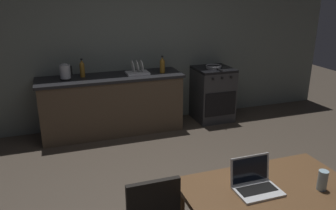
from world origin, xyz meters
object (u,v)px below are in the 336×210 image
laptop (255,184)px  dish_rack (137,71)px  frying_pan (214,67)px  drinking_glass (323,180)px  bottle_b (82,68)px  electric_kettle (65,72)px  dining_table (271,198)px  bottle (162,65)px  stove_oven (212,94)px

laptop → dish_rack: size_ratio=0.94×
frying_pan → drinking_glass: size_ratio=2.90×
bottle_b → electric_kettle: bearing=-161.9°
frying_pan → dining_table: bearing=-109.1°
bottle → dish_rack: bottle is taller
laptop → drinking_glass: (0.45, -0.15, 0.03)m
dining_table → bottle: (0.19, 3.12, 0.35)m
dining_table → electric_kettle: electric_kettle is taller
dining_table → bottle: size_ratio=4.79×
frying_pan → bottle_b: bearing=177.0°
frying_pan → stove_oven: bearing=66.4°
bottle → electric_kettle: bearing=178.0°
dining_table → frying_pan: frying_pan is taller
dining_table → bottle: bottle is taller
bottle → bottle_b: size_ratio=0.97×
dining_table → frying_pan: bearing=70.9°
dish_rack → stove_oven: bearing=-0.1°
laptop → frying_pan: size_ratio=0.74×
dish_rack → bottle_b: bottle_b is taller
electric_kettle → bottle: bearing=-2.0°
stove_oven → bottle_b: size_ratio=3.28×
drinking_glass → dish_rack: (-0.53, 3.29, 0.12)m
electric_kettle → bottle_b: 0.26m
frying_pan → bottle_b: bottle_b is taller
laptop → bottle: bearing=72.3°
bottle → drinking_glass: 3.25m
stove_oven → bottle: bottle is taller
electric_kettle → drinking_glass: (1.58, -3.29, -0.18)m
bottle → drinking_glass: size_ratio=1.76×
stove_oven → bottle: (-0.90, -0.05, 0.57)m
electric_kettle → dish_rack: 1.05m
bottle → stove_oven: bearing=3.0°
laptop → frying_pan: (1.20, 3.11, 0.12)m
laptop → bottle_b: size_ratio=1.18×
dining_table → laptop: 0.17m
laptop → electric_kettle: bearing=97.8°
electric_kettle → dish_rack: (1.05, 0.00, -0.06)m
stove_oven → electric_kettle: bearing=179.9°
dining_table → laptop: size_ratio=3.94×
drinking_glass → bottle: bearing=92.6°
stove_oven → frying_pan: 0.47m
bottle → dish_rack: (-0.39, 0.05, -0.08)m
dish_rack → laptop: bearing=-88.6°
stove_oven → bottle: size_ratio=3.39×
drinking_glass → dining_table: bearing=160.5°
laptop → drinking_glass: 0.48m
electric_kettle → dish_rack: size_ratio=0.67×
stove_oven → frying_pan: size_ratio=2.06×
frying_pan → dish_rack: size_ratio=1.28×
stove_oven → electric_kettle: electric_kettle is taller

